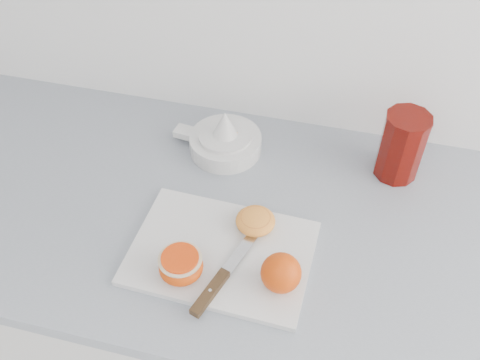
# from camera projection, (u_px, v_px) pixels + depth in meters

# --- Properties ---
(counter) EXTENTS (2.61, 0.64, 0.89)m
(counter) POSITION_uv_depth(u_px,v_px,m) (274.00, 333.00, 1.35)
(counter) COLOR silver
(counter) RESTS_ON ground
(cutting_board) EXTENTS (0.33, 0.24, 0.01)m
(cutting_board) POSITION_uv_depth(u_px,v_px,m) (221.00, 253.00, 0.97)
(cutting_board) COLOR silver
(cutting_board) RESTS_ON counter
(whole_orange) EXTENTS (0.07, 0.07, 0.07)m
(whole_orange) POSITION_uv_depth(u_px,v_px,m) (281.00, 273.00, 0.89)
(whole_orange) COLOR #ED3307
(whole_orange) RESTS_ON cutting_board
(half_orange) EXTENTS (0.08, 0.08, 0.05)m
(half_orange) POSITION_uv_depth(u_px,v_px,m) (181.00, 266.00, 0.91)
(half_orange) COLOR #ED3307
(half_orange) RESTS_ON cutting_board
(squeezed_shell) EXTENTS (0.07, 0.07, 0.03)m
(squeezed_shell) POSITION_uv_depth(u_px,v_px,m) (255.00, 221.00, 0.99)
(squeezed_shell) COLOR orange
(squeezed_shell) RESTS_ON cutting_board
(paring_knife) EXTENTS (0.08, 0.22, 0.01)m
(paring_knife) POSITION_uv_depth(u_px,v_px,m) (217.00, 284.00, 0.91)
(paring_knife) COLOR #43301B
(paring_knife) RESTS_ON cutting_board
(citrus_juicer) EXTENTS (0.20, 0.16, 0.10)m
(citrus_juicer) POSITION_uv_depth(u_px,v_px,m) (225.00, 140.00, 1.15)
(citrus_juicer) COLOR white
(citrus_juicer) RESTS_ON counter
(red_tumbler) EXTENTS (0.09, 0.09, 0.15)m
(red_tumbler) POSITION_uv_depth(u_px,v_px,m) (401.00, 148.00, 1.07)
(red_tumbler) COLOR #5E0A04
(red_tumbler) RESTS_ON counter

